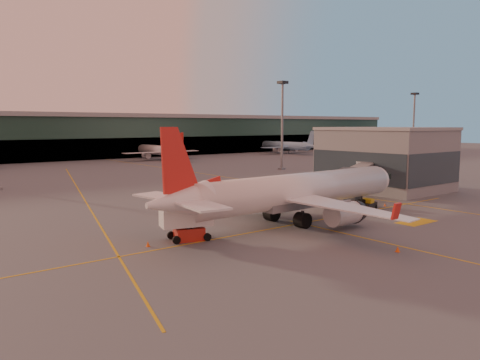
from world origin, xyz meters
TOP-DOWN VIEW (x-y plane):
  - ground at (0.00, 0.00)m, footprint 600.00×600.00m
  - taxi_markings at (-7.32, 44.49)m, footprint 100.12×173.00m
  - terminal at (0.00, 141.79)m, footprint 400.00×20.00m
  - gate_building at (41.93, 17.93)m, footprint 18.40×22.40m
  - mast_east_near at (55.00, 62.00)m, footprint 2.40×2.40m
  - mast_east_far at (130.00, 66.00)m, footprint 2.40×2.40m
  - distant_aircraft_row at (10.83, 118.00)m, footprint 350.00×34.00m
  - main_airplane at (4.22, 5.89)m, footprint 42.57×38.27m
  - jet_bridge at (28.14, 12.92)m, footprint 18.03×11.43m
  - catering_truck at (-11.79, 6.54)m, footprint 6.23×3.96m
  - gpu_cart at (17.74, 6.62)m, footprint 2.57×2.01m
  - pushback_tug at (20.62, 5.86)m, footprint 3.57×2.43m
  - cone_nose at (25.26, 6.02)m, footprint 0.40×0.40m
  - cone_tail at (-16.59, 6.79)m, footprint 0.45×0.45m
  - cone_wing_right at (2.78, -11.13)m, footprint 0.48×0.48m
  - cone_wing_left at (4.50, 23.35)m, footprint 0.38×0.38m
  - cone_fwd at (20.48, 0.74)m, footprint 0.41×0.41m

SIDE VIEW (x-z plane):
  - ground at x=0.00m, z-range 0.00..0.00m
  - distant_aircraft_row at x=10.83m, z-range -6.50..6.50m
  - taxi_markings at x=-7.32m, z-range 0.00..0.01m
  - cone_wing_left at x=4.50m, z-range -0.01..0.47m
  - cone_nose at x=25.26m, z-range -0.01..0.50m
  - cone_fwd at x=20.48m, z-range -0.01..0.51m
  - cone_tail at x=-16.59m, z-range -0.01..0.57m
  - cone_wing_right at x=2.78m, z-range -0.01..0.60m
  - gpu_cart at x=17.74m, z-range -0.02..1.30m
  - pushback_tug at x=20.62m, z-range -0.16..1.52m
  - catering_truck at x=-11.79m, z-range 0.31..4.79m
  - main_airplane at x=4.22m, z-range -2.25..10.61m
  - jet_bridge at x=28.14m, z-range 1.20..7.41m
  - gate_building at x=41.93m, z-range -0.01..12.59m
  - terminal at x=0.00m, z-range -0.04..17.56m
  - mast_east_near at x=55.00m, z-range 2.06..27.66m
  - mast_east_far at x=130.00m, z-range 2.06..27.66m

